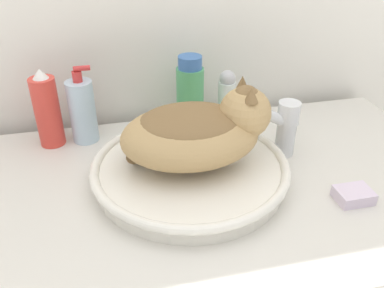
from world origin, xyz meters
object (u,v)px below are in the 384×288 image
(faucet, at_px, (284,125))
(spray_bottle_trigger, at_px, (47,110))
(cat, at_px, (197,130))
(mouthwash_bottle, at_px, (190,95))
(deodorant_stick, at_px, (227,98))
(soap_bar, at_px, (354,195))
(soap_pump_bottle, at_px, (82,111))

(faucet, height_order, spray_bottle_trigger, spray_bottle_trigger)
(cat, relative_size, mouthwash_bottle, 1.58)
(faucet, bearing_deg, deodorant_stick, -77.10)
(deodorant_stick, bearing_deg, faucet, -64.49)
(spray_bottle_trigger, relative_size, soap_bar, 2.74)
(spray_bottle_trigger, bearing_deg, cat, -36.01)
(faucet, distance_m, spray_bottle_trigger, 0.55)
(deodorant_stick, relative_size, soap_pump_bottle, 0.78)
(mouthwash_bottle, distance_m, deodorant_stick, 0.10)
(soap_pump_bottle, bearing_deg, mouthwash_bottle, 0.00)
(spray_bottle_trigger, relative_size, deodorant_stick, 1.28)
(soap_bar, bearing_deg, deodorant_stick, 112.39)
(spray_bottle_trigger, height_order, deodorant_stick, spray_bottle_trigger)
(faucet, distance_m, soap_bar, 0.21)
(faucet, xyz_separation_m, soap_pump_bottle, (-0.44, 0.17, 0.00))
(cat, distance_m, deodorant_stick, 0.26)
(faucet, bearing_deg, soap_pump_bottle, -33.91)
(mouthwash_bottle, bearing_deg, faucet, -44.05)
(soap_pump_bottle, bearing_deg, faucet, -21.30)
(faucet, xyz_separation_m, deodorant_stick, (-0.08, 0.17, -0.00))
(mouthwash_bottle, bearing_deg, soap_bar, -55.97)
(mouthwash_bottle, height_order, soap_pump_bottle, mouthwash_bottle)
(cat, xyz_separation_m, soap_pump_bottle, (-0.23, 0.22, -0.04))
(faucet, relative_size, soap_bar, 2.05)
(spray_bottle_trigger, xyz_separation_m, soap_pump_bottle, (0.08, 0.00, -0.01))
(mouthwash_bottle, xyz_separation_m, deodorant_stick, (0.10, 0.00, -0.02))
(faucet, height_order, mouthwash_bottle, mouthwash_bottle)
(soap_pump_bottle, relative_size, soap_bar, 2.74)
(mouthwash_bottle, distance_m, soap_bar, 0.45)
(mouthwash_bottle, relative_size, soap_bar, 2.78)
(deodorant_stick, distance_m, soap_bar, 0.40)
(faucet, bearing_deg, cat, 0.70)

